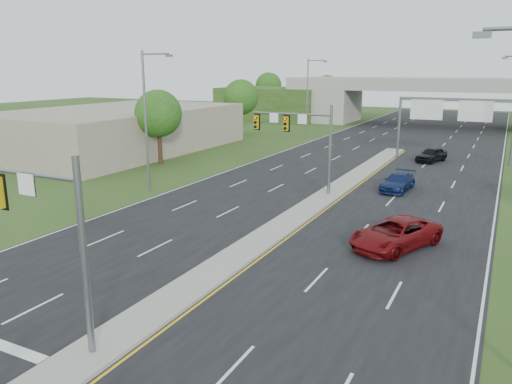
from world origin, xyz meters
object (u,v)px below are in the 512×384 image
object	(u,v)px
overpass	(433,105)
car_far_b	(398,182)
signal_mast_far	(302,134)
sign_gantry	(453,112)
car_far_a	(395,234)
car_far_c	(431,155)
signal_mast_near	(31,216)

from	to	relation	value
overpass	car_far_b	bearing A→B (deg)	-85.01
signal_mast_far	sign_gantry	bearing A→B (deg)	65.89
overpass	car_far_a	size ratio (longest dim) A/B	13.77
car_far_a	car_far_c	distance (m)	28.40
car_far_a	car_far_c	bearing A→B (deg)	118.23
signal_mast_near	car_far_c	world-z (taller)	signal_mast_near
signal_mast_near	overpass	size ratio (longest dim) A/B	0.09
signal_mast_near	signal_mast_far	xyz separation A→B (m)	(0.00, 25.00, 0.00)
car_far_b	car_far_c	size ratio (longest dim) A/B	1.06
car_far_c	signal_mast_far	bearing A→B (deg)	-92.00
car_far_b	car_far_c	bearing A→B (deg)	92.60
car_far_a	car_far_b	xyz separation A→B (m)	(-2.61, 13.66, -0.12)
signal_mast_near	signal_mast_far	size ratio (longest dim) A/B	1.00
car_far_a	car_far_b	size ratio (longest dim) A/B	1.23
car_far_c	sign_gantry	bearing A→B (deg)	51.72
car_far_a	car_far_b	distance (m)	13.91
signal_mast_far	car_far_b	world-z (taller)	signal_mast_far
sign_gantry	car_far_b	world-z (taller)	sign_gantry
overpass	car_far_c	world-z (taller)	overpass
sign_gantry	car_far_b	xyz separation A→B (m)	(-2.24, -15.75, -4.53)
sign_gantry	car_far_a	world-z (taller)	sign_gantry
signal_mast_near	car_far_a	bearing A→B (deg)	59.14
signal_mast_far	sign_gantry	distance (m)	21.91
signal_mast_near	car_far_a	world-z (taller)	signal_mast_near
signal_mast_near	car_far_c	size ratio (longest dim) A/B	1.57
signal_mast_far	car_far_c	distance (m)	20.64
car_far_c	car_far_b	bearing A→B (deg)	-73.17
sign_gantry	overpass	xyz separation A→B (m)	(-6.68, 35.08, -1.69)
overpass	car_far_b	distance (m)	51.10
signal_mast_near	car_far_b	world-z (taller)	signal_mast_near
overpass	car_far_a	xyz separation A→B (m)	(7.05, -64.48, -2.73)
car_far_c	car_far_a	bearing A→B (deg)	-66.84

